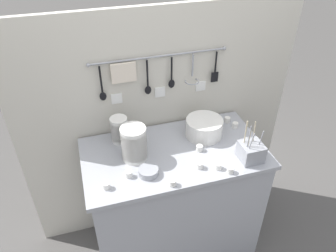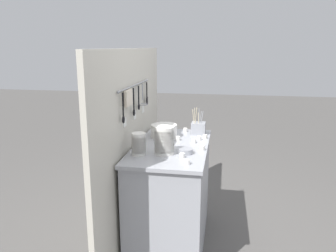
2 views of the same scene
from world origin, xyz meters
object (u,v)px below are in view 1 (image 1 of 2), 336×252
(cup_back_left, at_px, (199,148))
(cup_back_right, at_px, (235,125))
(plate_stack, at_px, (204,127))
(cup_by_caddy, at_px, (129,174))
(cup_centre, at_px, (173,183))
(cup_mid_row, at_px, (218,166))
(bowl_stack_back_corner, at_px, (134,143))
(cup_edge_near, at_px, (200,165))
(cup_edge_far, at_px, (230,170))
(steel_mixing_bowl, at_px, (148,172))
(cup_beside_plates, at_px, (247,142))
(cup_front_right, at_px, (227,120))
(cup_front_left, at_px, (106,186))
(bowl_stack_tall_left, at_px, (119,130))
(cutlery_caddy, at_px, (251,151))

(cup_back_left, bearing_deg, cup_back_right, 26.23)
(plate_stack, height_order, cup_by_caddy, plate_stack)
(cup_centre, bearing_deg, cup_mid_row, 9.49)
(bowl_stack_back_corner, height_order, cup_back_left, bowl_stack_back_corner)
(plate_stack, xyz_separation_m, cup_centre, (-0.35, -0.39, -0.04))
(cup_back_left, bearing_deg, cup_edge_near, -110.57)
(cup_edge_near, bearing_deg, cup_edge_far, -29.58)
(steel_mixing_bowl, height_order, cup_beside_plates, steel_mixing_bowl)
(cup_centre, relative_size, cup_mid_row, 1.00)
(cup_front_right, distance_m, cup_front_left, 1.01)
(cup_front_right, xyz_separation_m, cup_back_left, (-0.31, -0.24, 0.00))
(steel_mixing_bowl, distance_m, cup_edge_far, 0.48)
(bowl_stack_tall_left, xyz_separation_m, steel_mixing_bowl, (0.10, -0.36, -0.07))
(cutlery_caddy, xyz_separation_m, cup_front_right, (0.04, 0.41, -0.04))
(plate_stack, xyz_separation_m, cup_beside_plates, (0.24, -0.18, -0.04))
(cup_mid_row, height_order, cup_back_right, same)
(cup_back_left, bearing_deg, steel_mixing_bowl, -162.23)
(steel_mixing_bowl, height_order, cup_front_right, steel_mixing_bowl)
(cup_beside_plates, bearing_deg, cup_by_caddy, -174.74)
(cup_edge_far, relative_size, cup_mid_row, 1.00)
(bowl_stack_tall_left, distance_m, cup_centre, 0.54)
(bowl_stack_back_corner, height_order, cup_front_left, bowl_stack_back_corner)
(bowl_stack_tall_left, bearing_deg, cup_front_right, -0.38)
(bowl_stack_tall_left, distance_m, cup_beside_plates, 0.84)
(bowl_stack_back_corner, distance_m, cutlery_caddy, 0.72)
(cup_back_left, bearing_deg, cup_by_caddy, -167.88)
(plate_stack, xyz_separation_m, cup_front_right, (0.22, 0.09, -0.04))
(bowl_stack_back_corner, relative_size, plate_stack, 0.91)
(cup_front_left, relative_size, cup_back_right, 1.00)
(cup_by_caddy, distance_m, cup_edge_near, 0.43)
(cup_front_right, xyz_separation_m, cup_centre, (-0.56, -0.48, 0.00))
(bowl_stack_back_corner, xyz_separation_m, cup_edge_near, (0.35, -0.20, -0.09))
(bowl_stack_tall_left, relative_size, cup_edge_near, 4.32)
(plate_stack, distance_m, cup_front_left, 0.77)
(cup_beside_plates, relative_size, cup_centre, 1.00)
(cutlery_caddy, bearing_deg, cup_by_caddy, 175.29)
(bowl_stack_tall_left, xyz_separation_m, cup_mid_row, (0.51, -0.44, -0.07))
(cup_beside_plates, relative_size, cup_back_right, 1.00)
(cup_front_right, bearing_deg, bowl_stack_back_corner, -165.18)
(cutlery_caddy, distance_m, cup_mid_row, 0.23)
(bowl_stack_back_corner, relative_size, cup_edge_far, 5.42)
(cup_by_caddy, height_order, cup_front_left, same)
(cup_beside_plates, bearing_deg, cutlery_caddy, -111.40)
(bowl_stack_back_corner, distance_m, cup_back_left, 0.42)
(cup_centre, bearing_deg, cup_front_left, 166.91)
(cup_back_left, bearing_deg, plate_stack, 59.02)
(cup_edge_far, bearing_deg, bowl_stack_back_corner, 150.19)
(plate_stack, relative_size, steel_mixing_bowl, 2.10)
(cup_beside_plates, xyz_separation_m, cup_back_right, (0.01, 0.19, 0.00))
(bowl_stack_tall_left, bearing_deg, steel_mixing_bowl, -74.29)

